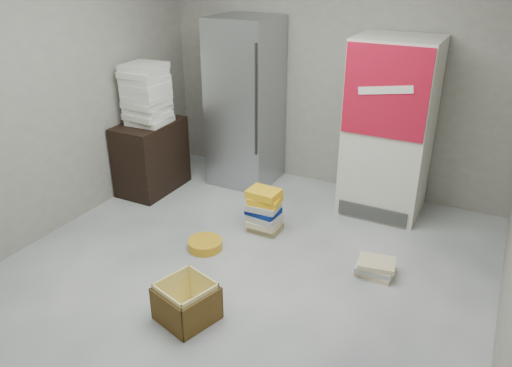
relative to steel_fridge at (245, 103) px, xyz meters
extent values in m
plane|color=silver|center=(0.90, -2.13, -0.95)|extent=(5.00, 5.00, 0.00)
cube|color=#9B958B|center=(0.90, 0.37, 0.45)|extent=(4.00, 0.04, 2.80)
cube|color=#9B958B|center=(-1.10, -2.13, 0.45)|extent=(0.04, 5.00, 2.80)
cube|color=#AEB2B7|center=(0.00, 0.00, 0.00)|extent=(0.70, 0.70, 1.90)
cylinder|color=#333333|center=(0.32, -0.36, 0.15)|extent=(0.02, 0.02, 1.19)
cube|color=silver|center=(1.65, 0.00, -0.05)|extent=(0.80, 0.70, 1.80)
cube|color=#B71029|center=(1.65, -0.36, 0.40)|extent=(0.78, 0.02, 0.85)
cube|color=white|center=(1.65, -0.37, 0.43)|extent=(0.50, 0.01, 0.14)
cube|color=#3F3F3F|center=(1.65, -0.36, -0.85)|extent=(0.70, 0.02, 0.15)
cube|color=black|center=(-0.83, -0.73, -0.55)|extent=(0.50, 0.80, 0.80)
cube|color=silver|center=(-0.81, -0.72, -0.12)|extent=(0.42, 0.42, 0.06)
cube|color=silver|center=(-0.81, -0.74, -0.05)|extent=(0.43, 0.43, 0.06)
cube|color=silver|center=(-0.82, -0.72, 0.01)|extent=(0.43, 0.43, 0.06)
cube|color=silver|center=(-0.82, -0.74, 0.08)|extent=(0.41, 0.41, 0.06)
cube|color=silver|center=(-0.81, -0.74, 0.14)|extent=(0.40, 0.40, 0.06)
cube|color=silver|center=(-0.81, -0.74, 0.21)|extent=(0.41, 0.41, 0.06)
cube|color=silver|center=(-0.81, -0.74, 0.27)|extent=(0.41, 0.41, 0.06)
cube|color=silver|center=(-0.82, -0.73, 0.34)|extent=(0.41, 0.41, 0.06)
cube|color=silver|center=(-0.82, -0.74, 0.40)|extent=(0.41, 0.41, 0.06)
cube|color=silver|center=(-0.83, -0.72, 0.47)|extent=(0.42, 0.42, 0.06)
cube|color=#948252|center=(0.76, -1.00, -0.92)|extent=(0.30, 0.24, 0.06)
cube|color=beige|center=(0.75, -1.03, -0.86)|extent=(0.30, 0.24, 0.06)
cube|color=#B6B3AD|center=(0.76, -1.02, -0.80)|extent=(0.32, 0.27, 0.07)
cube|color=navy|center=(0.74, -1.01, -0.74)|extent=(0.32, 0.26, 0.05)
cube|color=#B6B3AD|center=(0.74, -1.02, -0.68)|extent=(0.31, 0.25, 0.06)
cube|color=yellow|center=(0.75, -1.00, -0.61)|extent=(0.32, 0.27, 0.07)
cube|color=yellow|center=(0.74, -1.01, -0.54)|extent=(0.31, 0.25, 0.07)
cube|color=beige|center=(1.93, -1.24, -0.93)|extent=(0.32, 0.26, 0.05)
cube|color=#B6B3AD|center=(1.92, -1.25, -0.88)|extent=(0.32, 0.25, 0.05)
cube|color=beige|center=(1.93, -1.25, -0.83)|extent=(0.34, 0.29, 0.04)
cube|color=yellow|center=(0.82, -2.45, -0.94)|extent=(0.45, 0.45, 0.01)
cube|color=brown|center=(0.87, -2.27, -0.81)|extent=(0.37, 0.12, 0.27)
cube|color=brown|center=(0.77, -2.63, -0.81)|extent=(0.37, 0.12, 0.27)
cube|color=brown|center=(0.64, -2.40, -0.81)|extent=(0.12, 0.37, 0.27)
cube|color=brown|center=(1.00, -2.50, -0.81)|extent=(0.12, 0.37, 0.27)
cube|color=yellow|center=(0.87, -2.29, -0.79)|extent=(0.34, 0.11, 0.31)
cube|color=yellow|center=(0.77, -2.61, -0.79)|extent=(0.34, 0.11, 0.31)
cube|color=yellow|center=(0.66, -2.40, -0.79)|extent=(0.11, 0.34, 0.31)
cube|color=yellow|center=(0.98, -2.50, -0.79)|extent=(0.11, 0.34, 0.31)
cylinder|color=gold|center=(0.41, -1.56, -0.91)|extent=(0.33, 0.33, 0.09)
camera|label=1|loc=(2.65, -4.87, 1.56)|focal=35.00mm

